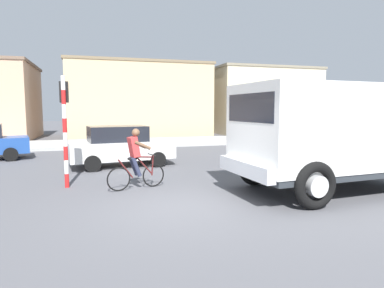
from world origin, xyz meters
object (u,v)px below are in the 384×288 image
at_px(traffic_light_pole, 65,116).
at_px(car_white_mid, 274,133).
at_px(cyclist, 136,159).
at_px(car_red_near, 121,146).
at_px(truck_foreground, 331,131).

relative_size(traffic_light_pole, car_white_mid, 0.76).
xyz_separation_m(cyclist, car_red_near, (-0.12, 4.05, -0.05)).
bearing_deg(truck_foreground, car_red_near, 132.34).
xyz_separation_m(truck_foreground, car_red_near, (-5.25, 5.76, -0.85)).
bearing_deg(car_white_mid, traffic_light_pole, -145.83).
relative_size(truck_foreground, traffic_light_pole, 1.74).
height_order(truck_foreground, cyclist, truck_foreground).
distance_m(car_red_near, car_white_mid, 10.37).
relative_size(truck_foreground, car_red_near, 1.33).
bearing_deg(cyclist, car_white_mid, 42.26).
distance_m(truck_foreground, car_red_near, 7.84).
bearing_deg(cyclist, car_red_near, 91.74).
xyz_separation_m(traffic_light_pole, car_red_near, (1.79, 3.21, -1.25)).
bearing_deg(truck_foreground, cyclist, 161.55).
bearing_deg(car_white_mid, cyclist, -137.74).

